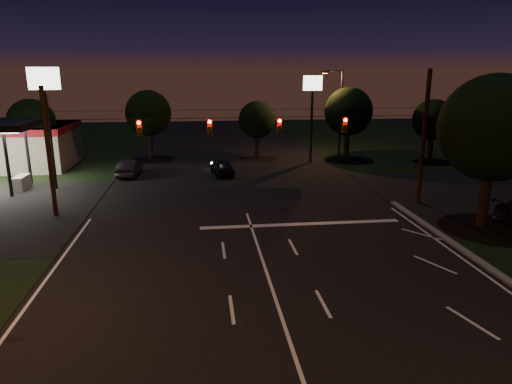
{
  "coord_description": "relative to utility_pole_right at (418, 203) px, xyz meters",
  "views": [
    {
      "loc": [
        -2.77,
        -13.73,
        8.86
      ],
      "look_at": [
        -0.12,
        8.06,
        3.0
      ],
      "focal_mm": 32.0,
      "sensor_mm": 36.0,
      "label": 1
    }
  ],
  "objects": [
    {
      "name": "ground",
      "position": [
        -12.0,
        -15.0,
        0.0
      ],
      "size": [
        140.0,
        140.0,
        0.0
      ],
      "primitive_type": "plane",
      "color": "black",
      "rests_on": "ground"
    },
    {
      "name": "stop_bar",
      "position": [
        -9.0,
        -3.5,
        0.01
      ],
      "size": [
        12.0,
        0.5,
        0.01
      ],
      "primitive_type": "cube",
      "color": "silver",
      "rests_on": "ground"
    },
    {
      "name": "utility_pole_right",
      "position": [
        0.0,
        0.0,
        0.0
      ],
      "size": [
        0.3,
        0.3,
        9.0
      ],
      "primitive_type": "cylinder",
      "color": "black",
      "rests_on": "ground"
    },
    {
      "name": "utility_pole_left",
      "position": [
        -24.0,
        0.0,
        0.0
      ],
      "size": [
        0.28,
        0.28,
        8.0
      ],
      "primitive_type": "cylinder",
      "color": "black",
      "rests_on": "ground"
    },
    {
      "name": "signal_span",
      "position": [
        -12.0,
        -0.04,
        5.5
      ],
      "size": [
        24.0,
        0.4,
        1.56
      ],
      "color": "black",
      "rests_on": "ground"
    },
    {
      "name": "pole_sign_left_near",
      "position": [
        -26.0,
        7.0,
        6.98
      ],
      "size": [
        2.2,
        0.3,
        9.1
      ],
      "color": "black",
      "rests_on": "ground"
    },
    {
      "name": "pole_sign_right",
      "position": [
        -4.0,
        15.0,
        6.24
      ],
      "size": [
        1.8,
        0.3,
        8.4
      ],
      "color": "black",
      "rests_on": "ground"
    },
    {
      "name": "street_light_right_far",
      "position": [
        -0.76,
        17.0,
        5.24
      ],
      "size": [
        2.2,
        0.35,
        9.0
      ],
      "color": "black",
      "rests_on": "ground"
    },
    {
      "name": "tree_right_near",
      "position": [
        1.53,
        -4.83,
        5.68
      ],
      "size": [
        6.0,
        6.0,
        8.76
      ],
      "color": "black",
      "rests_on": "ground"
    },
    {
      "name": "tree_far_a",
      "position": [
        -29.98,
        15.12,
        4.26
      ],
      "size": [
        4.2,
        4.2,
        6.42
      ],
      "color": "black",
      "rests_on": "ground"
    },
    {
      "name": "tree_far_b",
      "position": [
        -19.98,
        19.13,
        4.61
      ],
      "size": [
        4.6,
        4.6,
        6.98
      ],
      "color": "black",
      "rests_on": "ground"
    },
    {
      "name": "tree_far_c",
      "position": [
        -8.98,
        18.1,
        3.9
      ],
      "size": [
        3.8,
        3.8,
        5.86
      ],
      "color": "black",
      "rests_on": "ground"
    },
    {
      "name": "tree_far_d",
      "position": [
        0.02,
        16.13,
        4.83
      ],
      "size": [
        4.8,
        4.8,
        7.3
      ],
      "color": "black",
      "rests_on": "ground"
    },
    {
      "name": "tree_far_e",
      "position": [
        8.02,
        14.11,
        4.11
      ],
      "size": [
        4.0,
        4.0,
        6.18
      ],
      "color": "black",
      "rests_on": "ground"
    },
    {
      "name": "car_oncoming_a",
      "position": [
        -13.0,
        10.41,
        0.69
      ],
      "size": [
        2.2,
        4.27,
        1.39
      ],
      "primitive_type": "imported",
      "rotation": [
        0.0,
        0.0,
        3.28
      ],
      "color": "black",
      "rests_on": "ground"
    },
    {
      "name": "car_oncoming_b",
      "position": [
        -21.0,
        11.04,
        0.71
      ],
      "size": [
        1.79,
        4.38,
        1.41
      ],
      "primitive_type": "imported",
      "rotation": [
        0.0,
        0.0,
        3.07
      ],
      "color": "black",
      "rests_on": "ground"
    }
  ]
}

